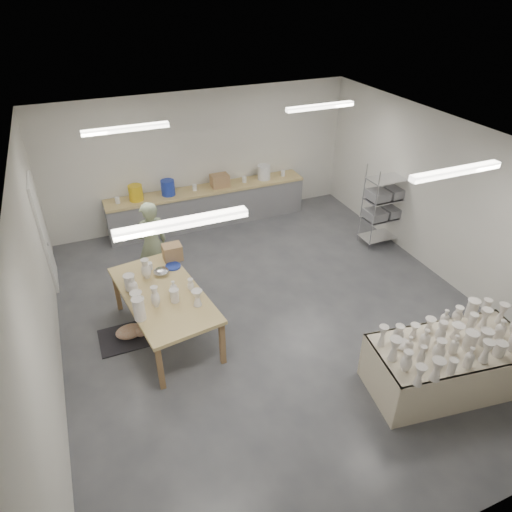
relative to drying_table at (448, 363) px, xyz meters
name	(u,v)px	position (x,y,z in m)	size (l,w,h in m)	color
room	(269,208)	(-1.69, 2.46, 1.61)	(8.00, 8.02, 3.00)	#424449
back_counter	(208,205)	(-1.60, 6.06, 0.04)	(4.60, 0.60, 1.24)	tan
wire_shelf	(385,204)	(1.61, 3.78, 0.48)	(0.88, 0.48, 1.80)	silver
drying_table	(448,363)	(0.00, 0.00, 0.00)	(2.33, 1.35, 1.15)	olive
work_table	(161,290)	(-3.43, 2.70, 0.41)	(1.42, 2.38, 1.20)	tan
rug	(131,336)	(-4.01, 2.79, -0.43)	(1.00, 0.70, 0.02)	black
cat	(131,331)	(-3.98, 2.77, -0.32)	(0.47, 0.35, 0.20)	white
potter	(152,244)	(-3.27, 4.16, 0.41)	(0.62, 0.41, 1.70)	#97A983
red_stool	(152,261)	(-3.27, 4.43, -0.13)	(0.48, 0.48, 0.35)	red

